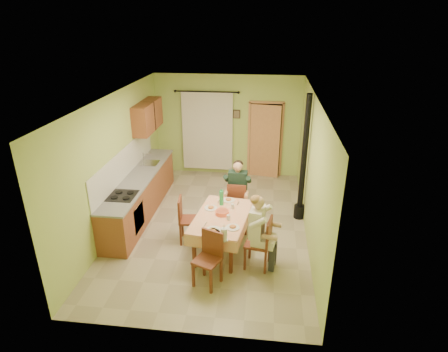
# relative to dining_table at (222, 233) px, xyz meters

# --- Properties ---
(floor) EXTENTS (4.00, 6.00, 0.01)m
(floor) POSITION_rel_dining_table_xyz_m (-0.32, 0.87, -0.38)
(floor) COLOR tan
(floor) RESTS_ON ground
(room_shell) EXTENTS (4.04, 6.04, 2.82)m
(room_shell) POSITION_rel_dining_table_xyz_m (-0.32, 0.87, 1.44)
(room_shell) COLOR #B7D36C
(room_shell) RESTS_ON ground
(kitchen_run) EXTENTS (0.64, 3.64, 1.56)m
(kitchen_run) POSITION_rel_dining_table_xyz_m (-2.03, 1.27, 0.10)
(kitchen_run) COLOR brown
(kitchen_run) RESTS_ON ground
(upper_cabinets) EXTENTS (0.35, 1.40, 0.70)m
(upper_cabinets) POSITION_rel_dining_table_xyz_m (-2.14, 2.57, 1.57)
(upper_cabinets) COLOR brown
(upper_cabinets) RESTS_ON room_shell
(curtain) EXTENTS (1.70, 0.07, 2.22)m
(curtain) POSITION_rel_dining_table_xyz_m (-0.87, 3.77, 0.88)
(curtain) COLOR black
(curtain) RESTS_ON ground
(doorway) EXTENTS (0.96, 0.20, 2.15)m
(doorway) POSITION_rel_dining_table_xyz_m (0.73, 3.81, 0.67)
(doorway) COLOR black
(doorway) RESTS_ON ground
(dining_table) EXTENTS (1.15, 1.68, 0.76)m
(dining_table) POSITION_rel_dining_table_xyz_m (0.00, 0.00, 0.00)
(dining_table) COLOR #EEA57B
(dining_table) RESTS_ON ground
(tableware) EXTENTS (0.74, 1.63, 0.33)m
(tableware) POSITION_rel_dining_table_xyz_m (0.02, -0.11, 0.43)
(tableware) COLOR white
(tableware) RESTS_ON dining_table
(chair_far) EXTENTS (0.42, 0.42, 0.96)m
(chair_far) POSITION_rel_dining_table_xyz_m (0.20, 1.13, -0.09)
(chair_far) COLOR brown
(chair_far) RESTS_ON ground
(chair_near) EXTENTS (0.52, 0.52, 0.96)m
(chair_near) POSITION_rel_dining_table_xyz_m (-0.11, -1.02, -0.09)
(chair_near) COLOR brown
(chair_near) RESTS_ON ground
(chair_right) EXTENTS (0.50, 0.50, 0.99)m
(chair_right) POSITION_rel_dining_table_xyz_m (0.72, -0.43, -0.09)
(chair_right) COLOR brown
(chair_right) RESTS_ON ground
(chair_left) EXTENTS (0.44, 0.44, 0.96)m
(chair_left) POSITION_rel_dining_table_xyz_m (-0.69, 0.24, -0.09)
(chair_left) COLOR brown
(chair_left) RESTS_ON ground
(man_far) EXTENTS (0.59, 0.47, 1.39)m
(man_far) POSITION_rel_dining_table_xyz_m (0.20, 1.14, 0.50)
(man_far) COLOR #192D23
(man_far) RESTS_ON chair_far
(man_right) EXTENTS (0.53, 0.62, 1.39)m
(man_right) POSITION_rel_dining_table_xyz_m (0.71, -0.43, 0.50)
(man_right) COLOR white
(man_right) RESTS_ON chair_right
(stove_flue) EXTENTS (0.24, 0.24, 2.80)m
(stove_flue) POSITION_rel_dining_table_xyz_m (1.58, 1.47, 0.64)
(stove_flue) COLOR black
(stove_flue) RESTS_ON ground
(picture_back) EXTENTS (0.19, 0.03, 0.23)m
(picture_back) POSITION_rel_dining_table_xyz_m (-0.07, 3.84, 1.37)
(picture_back) COLOR black
(picture_back) RESTS_ON room_shell
(picture_right) EXTENTS (0.03, 0.31, 0.21)m
(picture_right) POSITION_rel_dining_table_xyz_m (1.65, 2.07, 1.47)
(picture_right) COLOR brown
(picture_right) RESTS_ON room_shell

